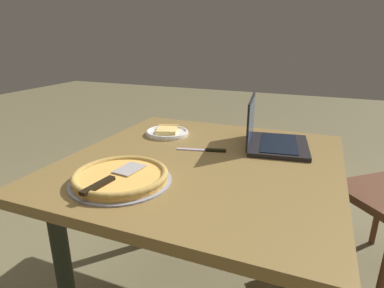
{
  "coord_description": "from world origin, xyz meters",
  "views": [
    {
      "loc": [
        -1.1,
        -0.4,
        1.21
      ],
      "look_at": [
        0.08,
        0.08,
        0.77
      ],
      "focal_mm": 29.63,
      "sensor_mm": 36.0,
      "label": 1
    }
  ],
  "objects_px": {
    "laptop": "(270,138)",
    "pizza_plate": "(167,132)",
    "table_knife": "(206,150)",
    "dining_table": "(202,181)",
    "pizza_tray": "(121,177)"
  },
  "relations": [
    {
      "from": "table_knife",
      "to": "pizza_plate",
      "type": "bearing_deg",
      "value": 60.4
    },
    {
      "from": "dining_table",
      "to": "laptop",
      "type": "distance_m",
      "value": 0.37
    },
    {
      "from": "laptop",
      "to": "pizza_plate",
      "type": "xyz_separation_m",
      "value": [
        -0.01,
        0.5,
        -0.03
      ]
    },
    {
      "from": "laptop",
      "to": "pizza_plate",
      "type": "distance_m",
      "value": 0.5
    },
    {
      "from": "pizza_tray",
      "to": "table_knife",
      "type": "xyz_separation_m",
      "value": [
        0.39,
        -0.17,
        -0.01
      ]
    },
    {
      "from": "laptop",
      "to": "table_knife",
      "type": "bearing_deg",
      "value": 123.03
    },
    {
      "from": "laptop",
      "to": "table_knife",
      "type": "height_order",
      "value": "laptop"
    },
    {
      "from": "dining_table",
      "to": "pizza_plate",
      "type": "bearing_deg",
      "value": 48.65
    },
    {
      "from": "pizza_tray",
      "to": "dining_table",
      "type": "bearing_deg",
      "value": -31.96
    },
    {
      "from": "dining_table",
      "to": "pizza_plate",
      "type": "height_order",
      "value": "pizza_plate"
    },
    {
      "from": "pizza_plate",
      "to": "table_knife",
      "type": "relative_size",
      "value": 1.01
    },
    {
      "from": "pizza_plate",
      "to": "table_knife",
      "type": "xyz_separation_m",
      "value": [
        -0.15,
        -0.26,
        -0.01
      ]
    },
    {
      "from": "pizza_plate",
      "to": "table_knife",
      "type": "distance_m",
      "value": 0.3
    },
    {
      "from": "laptop",
      "to": "pizza_tray",
      "type": "xyz_separation_m",
      "value": [
        -0.55,
        0.41,
        -0.02
      ]
    },
    {
      "from": "dining_table",
      "to": "pizza_tray",
      "type": "bearing_deg",
      "value": 148.04
    }
  ]
}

